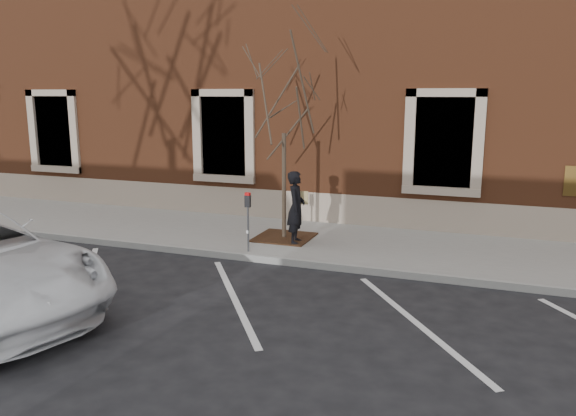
% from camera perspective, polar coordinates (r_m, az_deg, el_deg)
% --- Properties ---
extents(ground, '(120.00, 120.00, 0.00)m').
position_cam_1_polar(ground, '(12.10, -0.99, -5.65)').
color(ground, '#28282B').
rests_on(ground, ground).
extents(sidewalk_near, '(40.00, 3.50, 0.15)m').
position_cam_1_polar(sidewalk_near, '(13.66, 1.67, -3.31)').
color(sidewalk_near, '#A19E97').
rests_on(sidewalk_near, ground).
extents(curb_near, '(40.00, 0.12, 0.15)m').
position_cam_1_polar(curb_near, '(12.03, -1.08, -5.37)').
color(curb_near, '#9E9E99').
rests_on(curb_near, ground).
extents(parking_stripes, '(28.00, 4.40, 0.01)m').
position_cam_1_polar(parking_stripes, '(10.19, -5.53, -9.04)').
color(parking_stripes, silver).
rests_on(parking_stripes, ground).
extents(building_civic, '(40.00, 8.62, 8.00)m').
position_cam_1_polar(building_civic, '(18.99, 7.67, 12.71)').
color(building_civic, brown).
rests_on(building_civic, ground).
extents(man, '(0.51, 0.68, 1.69)m').
position_cam_1_polar(man, '(12.93, 0.83, 0.04)').
color(man, black).
rests_on(man, sidewalk_near).
extents(parking_meter, '(0.12, 0.09, 1.32)m').
position_cam_1_polar(parking_meter, '(12.27, -4.10, -0.28)').
color(parking_meter, '#595B60').
rests_on(parking_meter, sidewalk_near).
extents(tree_grate, '(1.32, 1.32, 0.03)m').
position_cam_1_polar(tree_grate, '(13.59, -0.40, -2.99)').
color(tree_grate, '#3D2313').
rests_on(tree_grate, sidewalk_near).
extents(sapling, '(2.75, 2.75, 4.59)m').
position_cam_1_polar(sapling, '(13.16, -0.42, 10.60)').
color(sapling, '#3D2F25').
rests_on(sapling, sidewalk_near).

